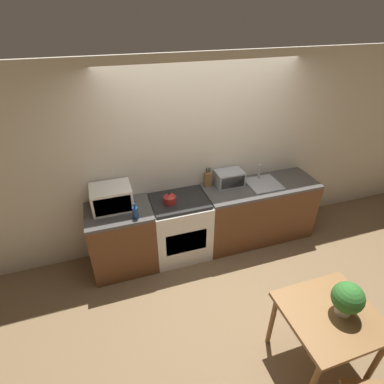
# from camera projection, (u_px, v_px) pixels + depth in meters

# --- Properties ---
(ground_plane) EXTENTS (16.00, 16.00, 0.00)m
(ground_plane) POSITION_uv_depth(u_px,v_px,m) (225.00, 277.00, 3.93)
(ground_plane) COLOR brown
(wall_back) EXTENTS (10.00, 0.06, 2.60)m
(wall_back) POSITION_uv_depth(u_px,v_px,m) (201.00, 157.00, 4.04)
(wall_back) COLOR beige
(wall_back) RESTS_ON ground_plane
(counter_left_run) EXTENTS (0.81, 0.62, 0.90)m
(counter_left_run) POSITION_uv_depth(u_px,v_px,m) (122.00, 239.00, 3.90)
(counter_left_run) COLOR brown
(counter_left_run) RESTS_ON ground_plane
(counter_right_run) EXTENTS (1.64, 0.62, 0.90)m
(counter_right_run) POSITION_uv_depth(u_px,v_px,m) (258.00, 211.00, 4.42)
(counter_right_run) COLOR brown
(counter_right_run) RESTS_ON ground_plane
(stove_range) EXTENTS (0.76, 0.62, 0.90)m
(stove_range) POSITION_uv_depth(u_px,v_px,m) (180.00, 227.00, 4.10)
(stove_range) COLOR silver
(stove_range) RESTS_ON ground_plane
(kettle) EXTENTS (0.16, 0.16, 0.16)m
(kettle) POSITION_uv_depth(u_px,v_px,m) (170.00, 198.00, 3.77)
(kettle) COLOR maroon
(kettle) RESTS_ON stove_range
(microwave) EXTENTS (0.49, 0.38, 0.29)m
(microwave) POSITION_uv_depth(u_px,v_px,m) (112.00, 198.00, 3.64)
(microwave) COLOR silver
(microwave) RESTS_ON counter_left_run
(bottle) EXTENTS (0.07, 0.07, 0.21)m
(bottle) POSITION_uv_depth(u_px,v_px,m) (135.00, 213.00, 3.49)
(bottle) COLOR navy
(bottle) RESTS_ON counter_left_run
(knife_block) EXTENTS (0.10, 0.07, 0.27)m
(knife_block) POSITION_uv_depth(u_px,v_px,m) (208.00, 179.00, 4.11)
(knife_block) COLOR brown
(knife_block) RESTS_ON counter_right_run
(toaster_oven) EXTENTS (0.38, 0.26, 0.21)m
(toaster_oven) POSITION_uv_depth(u_px,v_px,m) (229.00, 178.00, 4.14)
(toaster_oven) COLOR #999BA0
(toaster_oven) RESTS_ON counter_right_run
(sink_basin) EXTENTS (0.44, 0.44, 0.24)m
(sink_basin) POSITION_uv_depth(u_px,v_px,m) (263.00, 183.00, 4.19)
(sink_basin) COLOR #999BA0
(sink_basin) RESTS_ON counter_right_run
(dining_table) EXTENTS (0.81, 0.76, 0.73)m
(dining_table) POSITION_uv_depth(u_px,v_px,m) (329.00, 320.00, 2.69)
(dining_table) COLOR brown
(dining_table) RESTS_ON ground_plane
(potted_plant) EXTENTS (0.27, 0.27, 0.33)m
(potted_plant) POSITION_uv_depth(u_px,v_px,m) (348.00, 298.00, 2.55)
(potted_plant) COLOR beige
(potted_plant) RESTS_ON dining_table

